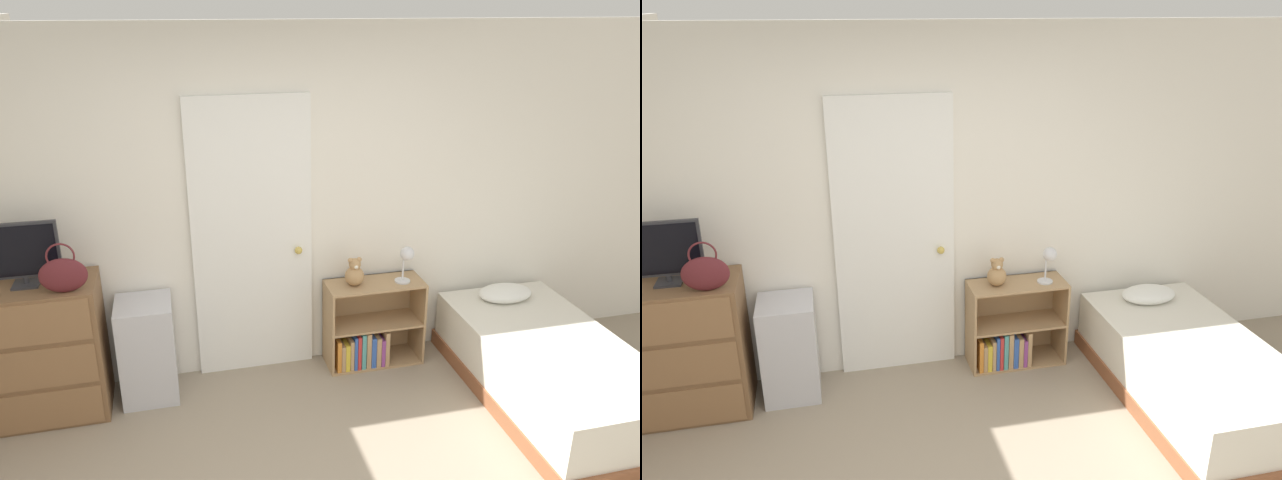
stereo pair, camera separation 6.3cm
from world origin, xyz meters
The scene contains 10 objects.
wall_back centered at (0.00, 2.11, 1.27)m, with size 10.00×0.06×2.55m.
door_closed centered at (-0.10, 2.06, 1.04)m, with size 0.87×0.09×2.08m.
dresser centered at (-1.57, 1.82, 0.48)m, with size 0.81×0.48×0.96m.
tv centered at (-1.59, 1.84, 1.18)m, with size 0.46×0.16×0.42m.
handbag centered at (-1.34, 1.67, 1.08)m, with size 0.29×0.09×0.33m.
storage_bin centered at (-0.90, 1.87, 0.37)m, with size 0.38×0.40×0.73m.
bookshelf centered at (0.74, 1.90, 0.25)m, with size 0.74×0.31×0.67m.
teddy_bear centered at (0.63, 1.91, 0.77)m, with size 0.15×0.15×0.22m.
desk_lamp centered at (1.02, 1.86, 0.88)m, with size 0.13×0.13×0.29m.
bed centered at (1.84, 1.15, 0.23)m, with size 0.96×1.85×0.57m.
Camera 2 is at (-0.58, -2.15, 2.65)m, focal length 35.00 mm.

